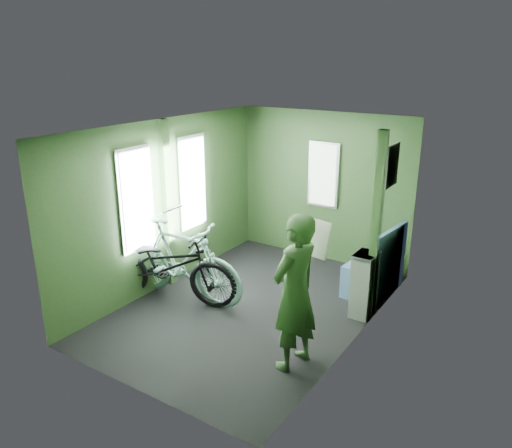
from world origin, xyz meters
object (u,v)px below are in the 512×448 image
Objects in this scene: waste_box at (364,285)px; bicycle_mint at (183,299)px; bicycle_black at (170,300)px; bench_seat at (374,273)px; passenger at (295,292)px.

bicycle_mint is at bearing -157.50° from waste_box.
bench_seat is (2.16, 1.71, 0.28)m from bicycle_black.
bicycle_black is 1.16× the size of passenger.
passenger is at bearing -114.25° from bicycle_black.
bicycle_mint is 2.37m from waste_box.
bicycle_black is 2.34× the size of waste_box.
bicycle_mint is (0.12, 0.13, 0.00)m from bicycle_black.
bicycle_black is 2.52m from waste_box.
bicycle_black is at bearing 133.04° from bicycle_mint.
bicycle_black is 2.25m from passenger.
passenger is at bearing -87.13° from bench_seat.
bench_seat is at bearing -65.86° from bicycle_black.
bicycle_black is at bearing -155.85° from waste_box.
passenger reaches higher than bicycle_mint.
waste_box is 0.87× the size of bench_seat.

